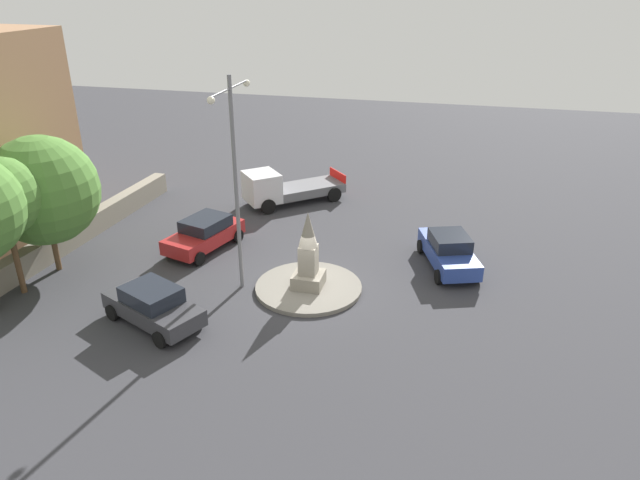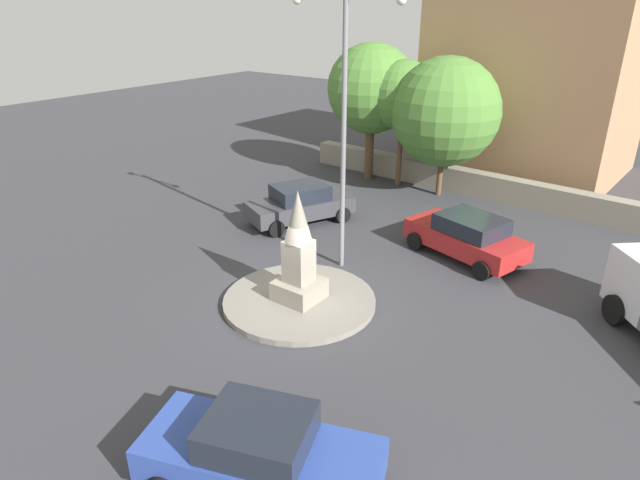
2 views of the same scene
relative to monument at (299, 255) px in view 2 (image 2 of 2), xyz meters
name	(u,v)px [view 2 (image 2 of 2)]	position (x,y,z in m)	size (l,w,h in m)	color
ground_plane	(300,303)	(0.00, 0.00, -1.57)	(80.00, 80.00, 0.00)	#38383D
traffic_island	(300,300)	(0.00, 0.00, -1.48)	(4.51, 4.51, 0.18)	gray
monument	(299,255)	(0.00, 0.00, 0.00)	(1.25, 1.25, 3.34)	gray
streetlamp	(344,107)	(0.43, -2.82, 3.72)	(3.76, 0.28, 8.83)	slate
car_blue_parked_right	(260,454)	(-3.55, 5.59, -0.77)	(4.68, 3.06, 1.61)	#2D479E
car_red_parked_left	(467,236)	(-2.67, -5.89, -0.77)	(4.48, 2.93, 1.55)	#B22323
car_dark_grey_waiting	(300,203)	(3.94, -5.03, -0.78)	(3.30, 4.51, 1.55)	#38383D
stone_boundary_wall	(479,184)	(-0.62, -12.35, -1.02)	(18.13, 0.70, 1.11)	gray
corner_building	(538,72)	(-0.90, -17.83, 3.36)	(8.93, 7.97, 9.87)	#A87A56
tree_near_wall	(446,112)	(0.93, -11.43, 2.19)	(4.70, 4.70, 6.12)	brown
tree_mid_cluster	(372,89)	(4.83, -11.62, 2.79)	(4.19, 4.19, 6.48)	brown
tree_far_corner	(403,95)	(3.10, -11.54, 2.68)	(3.13, 3.13, 5.83)	brown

